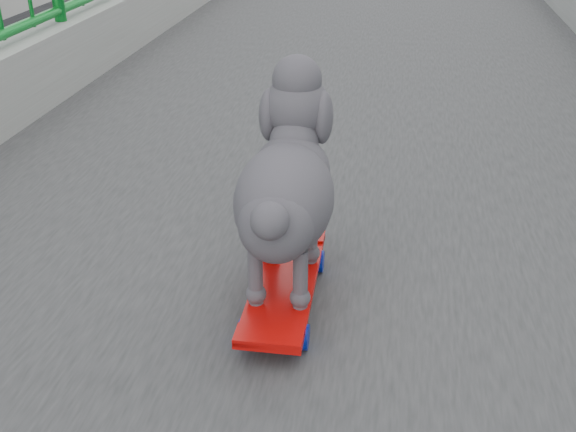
{
  "coord_description": "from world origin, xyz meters",
  "views": [
    {
      "loc": [
        0.2,
        2.96,
        7.97
      ],
      "look_at": [
        -0.04,
        4.36,
        7.22
      ],
      "focal_mm": 42.0,
      "sensor_mm": 36.0,
      "label": 1
    }
  ],
  "objects": [
    {
      "name": "skateboard",
      "position": [
        -0.04,
        4.31,
        7.05
      ],
      "size": [
        0.16,
        0.51,
        0.07
      ],
      "rotation": [
        0.0,
        0.0,
        0.01
      ],
      "color": "red",
      "rests_on": "footbridge"
    },
    {
      "name": "poodle",
      "position": [
        -0.04,
        4.34,
        7.31
      ],
      "size": [
        0.23,
        0.55,
        0.46
      ],
      "rotation": [
        0.0,
        0.0,
        0.01
      ],
      "color": "#312E33",
      "rests_on": "skateboard"
    }
  ]
}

